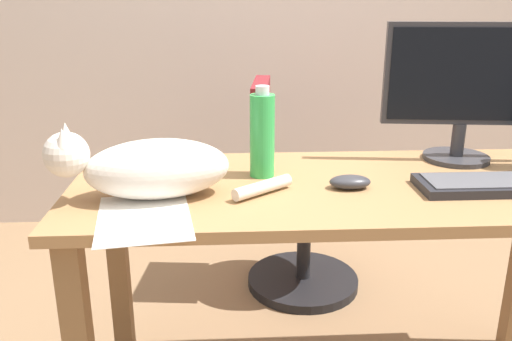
{
  "coord_description": "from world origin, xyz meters",
  "views": [
    {
      "loc": [
        -0.32,
        -1.36,
        1.22
      ],
      "look_at": [
        -0.25,
        -0.06,
        0.79
      ],
      "focal_mm": 37.45,
      "sensor_mm": 36.0,
      "label": 1
    }
  ],
  "objects_px": {
    "monitor": "(465,87)",
    "spray_bottle": "(262,135)",
    "keyboard": "(502,184)",
    "computer_mouse": "(349,182)",
    "office_chair": "(293,204)",
    "cat": "(148,167)"
  },
  "relations": [
    {
      "from": "monitor",
      "to": "spray_bottle",
      "type": "xyz_separation_m",
      "value": [
        -0.61,
        -0.12,
        -0.11
      ]
    },
    {
      "from": "cat",
      "to": "spray_bottle",
      "type": "xyz_separation_m",
      "value": [
        0.29,
        0.16,
        0.04
      ]
    },
    {
      "from": "monitor",
      "to": "cat",
      "type": "xyz_separation_m",
      "value": [
        -0.91,
        -0.27,
        -0.15
      ]
    },
    {
      "from": "monitor",
      "to": "cat",
      "type": "distance_m",
      "value": 0.96
    },
    {
      "from": "monitor",
      "to": "keyboard",
      "type": "height_order",
      "value": "monitor"
    },
    {
      "from": "monitor",
      "to": "cat",
      "type": "height_order",
      "value": "monitor"
    },
    {
      "from": "office_chair",
      "to": "monitor",
      "type": "distance_m",
      "value": 0.9
    },
    {
      "from": "office_chair",
      "to": "keyboard",
      "type": "distance_m",
      "value": 0.98
    },
    {
      "from": "office_chair",
      "to": "spray_bottle",
      "type": "height_order",
      "value": "spray_bottle"
    },
    {
      "from": "keyboard",
      "to": "spray_bottle",
      "type": "height_order",
      "value": "spray_bottle"
    },
    {
      "from": "office_chair",
      "to": "spray_bottle",
      "type": "bearing_deg",
      "value": -104.98
    },
    {
      "from": "keyboard",
      "to": "spray_bottle",
      "type": "xyz_separation_m",
      "value": [
        -0.62,
        0.15,
        0.11
      ]
    },
    {
      "from": "cat",
      "to": "spray_bottle",
      "type": "relative_size",
      "value": 2.39
    },
    {
      "from": "keyboard",
      "to": "cat",
      "type": "relative_size",
      "value": 0.72
    },
    {
      "from": "office_chair",
      "to": "spray_bottle",
      "type": "xyz_separation_m",
      "value": [
        -0.17,
        -0.65,
        0.47
      ]
    },
    {
      "from": "office_chair",
      "to": "monitor",
      "type": "relative_size",
      "value": 1.87
    },
    {
      "from": "keyboard",
      "to": "computer_mouse",
      "type": "bearing_deg",
      "value": 176.03
    },
    {
      "from": "cat",
      "to": "keyboard",
      "type": "bearing_deg",
      "value": 0.7
    },
    {
      "from": "office_chair",
      "to": "computer_mouse",
      "type": "height_order",
      "value": "office_chair"
    },
    {
      "from": "office_chair",
      "to": "computer_mouse",
      "type": "relative_size",
      "value": 8.17
    },
    {
      "from": "office_chair",
      "to": "computer_mouse",
      "type": "distance_m",
      "value": 0.85
    },
    {
      "from": "monitor",
      "to": "keyboard",
      "type": "xyz_separation_m",
      "value": [
        0.01,
        -0.26,
        -0.21
      ]
    }
  ]
}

